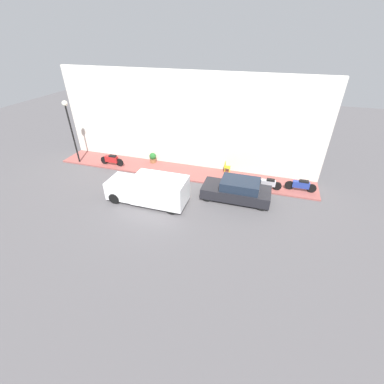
{
  "coord_description": "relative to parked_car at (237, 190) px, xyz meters",
  "views": [
    {
      "loc": [
        -11.71,
        -5.89,
        9.15
      ],
      "look_at": [
        1.18,
        -1.95,
        0.6
      ],
      "focal_mm": 24.0,
      "sensor_mm": 36.0,
      "label": 1
    }
  ],
  "objects": [
    {
      "name": "scooter_silver",
      "position": [
        1.68,
        -1.84,
        -0.14
      ],
      "size": [
        0.3,
        1.77,
        0.74
      ],
      "color": "#B7B7BF",
      "rests_on": "sidewalk"
    },
    {
      "name": "motorcycle_blue",
      "position": [
        2.02,
        -3.9,
        -0.11
      ],
      "size": [
        0.3,
        1.97,
        0.8
      ],
      "color": "navy",
      "rests_on": "sidewalk"
    },
    {
      "name": "cafe_chair",
      "position": [
        3.09,
        1.24,
        -0.03
      ],
      "size": [
        0.4,
        0.4,
        0.87
      ],
      "color": "yellow",
      "rests_on": "sidewalk"
    },
    {
      "name": "parked_car",
      "position": [
        0.0,
        0.0,
        0.0
      ],
      "size": [
        1.82,
        4.23,
        1.37
      ],
      "color": "black",
      "rests_on": "ground_plane"
    },
    {
      "name": "potted_plant",
      "position": [
        3.15,
        7.19,
        -0.14
      ],
      "size": [
        0.53,
        0.53,
        0.79
      ],
      "color": "brown",
      "rests_on": "sidewalk"
    },
    {
      "name": "building_facade",
      "position": [
        3.72,
        4.61,
        2.82
      ],
      "size": [
        0.3,
        19.52,
        6.94
      ],
      "color": "silver",
      "rests_on": "ground_plane"
    },
    {
      "name": "motorcycle_red",
      "position": [
        1.77,
        10.06,
        -0.08
      ],
      "size": [
        0.3,
        1.97,
        0.85
      ],
      "color": "#B21E1E",
      "rests_on": "sidewalk"
    },
    {
      "name": "ground_plane",
      "position": [
        -2.15,
        4.61,
        -0.65
      ],
      "size": [
        60.0,
        60.0,
        0.0
      ],
      "primitive_type": "plane",
      "color": "#514F51"
    },
    {
      "name": "sidewalk",
      "position": [
        2.4,
        4.61,
        -0.6
      ],
      "size": [
        2.34,
        19.52,
        0.11
      ],
      "color": "#934C47",
      "rests_on": "ground_plane"
    },
    {
      "name": "delivery_van",
      "position": [
        -1.9,
        5.16,
        0.26
      ],
      "size": [
        1.83,
        4.96,
        1.78
      ],
      "color": "white",
      "rests_on": "ground_plane"
    },
    {
      "name": "streetlamp",
      "position": [
        1.52,
        12.96,
        2.85
      ],
      "size": [
        0.4,
        0.4,
        4.78
      ],
      "color": "black",
      "rests_on": "sidewalk"
    }
  ]
}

